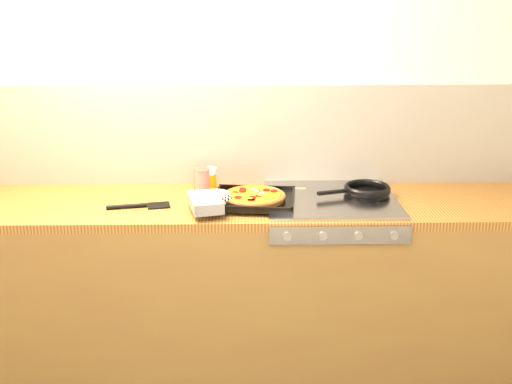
{
  "coord_description": "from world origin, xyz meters",
  "views": [
    {
      "loc": [
        0.05,
        -1.54,
        1.79
      ],
      "look_at": [
        0.1,
        1.08,
        0.95
      ],
      "focal_mm": 42.0,
      "sensor_mm": 36.0,
      "label": 1
    }
  ],
  "objects_px": {
    "pizza_on_tray": "(241,198)",
    "tomato_can": "(203,180)",
    "juice_glass": "(210,179)",
    "frying_pan": "(366,190)"
  },
  "relations": [
    {
      "from": "pizza_on_tray",
      "to": "tomato_can",
      "type": "distance_m",
      "value": 0.29
    },
    {
      "from": "tomato_can",
      "to": "juice_glass",
      "type": "xyz_separation_m",
      "value": [
        0.03,
        0.01,
        0.0
      ]
    },
    {
      "from": "pizza_on_tray",
      "to": "frying_pan",
      "type": "relative_size",
      "value": 1.31
    },
    {
      "from": "frying_pan",
      "to": "juice_glass",
      "type": "bearing_deg",
      "value": 171.83
    },
    {
      "from": "frying_pan",
      "to": "tomato_can",
      "type": "bearing_deg",
      "value": 173.02
    },
    {
      "from": "frying_pan",
      "to": "juice_glass",
      "type": "xyz_separation_m",
      "value": [
        -0.75,
        0.11,
        0.03
      ]
    },
    {
      "from": "frying_pan",
      "to": "tomato_can",
      "type": "xyz_separation_m",
      "value": [
        -0.78,
        0.1,
        0.02
      ]
    },
    {
      "from": "pizza_on_tray",
      "to": "juice_glass",
      "type": "distance_m",
      "value": 0.28
    },
    {
      "from": "tomato_can",
      "to": "juice_glass",
      "type": "distance_m",
      "value": 0.03
    },
    {
      "from": "tomato_can",
      "to": "pizza_on_tray",
      "type": "bearing_deg",
      "value": -50.34
    }
  ]
}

